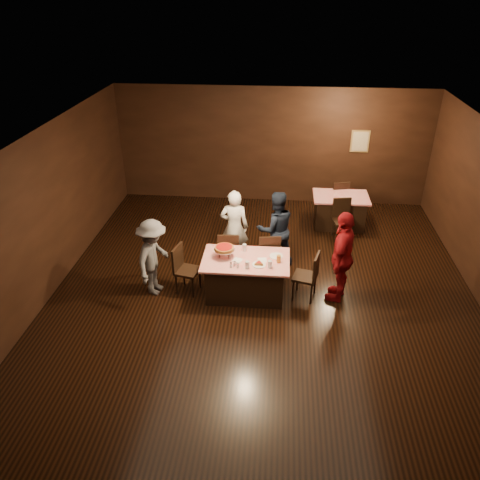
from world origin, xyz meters
name	(u,v)px	position (x,y,z in m)	size (l,w,h in m)	color
room	(264,205)	(0.00, 0.01, 2.14)	(10.00, 10.04, 3.02)	black
main_table	(246,277)	(-0.33, 0.58, 0.39)	(1.60, 1.00, 0.77)	red
back_table	(339,211)	(1.70, 3.63, 0.39)	(1.30, 0.90, 0.77)	red
chair_far_left	(229,251)	(-0.73, 1.33, 0.47)	(0.42, 0.42, 0.95)	black
chair_far_right	(269,253)	(0.07, 1.33, 0.47)	(0.42, 0.42, 0.95)	black
chair_end_left	(188,270)	(-1.43, 0.58, 0.47)	(0.42, 0.42, 0.95)	black
chair_end_right	(305,276)	(0.77, 0.58, 0.47)	(0.42, 0.42, 0.95)	black
chair_back_near	(343,220)	(1.70, 2.93, 0.47)	(0.42, 0.42, 0.95)	black
chair_back_far	(338,197)	(1.70, 4.23, 0.47)	(0.42, 0.42, 0.95)	black
diner_white_jacket	(234,227)	(-0.66, 1.76, 0.81)	(0.59, 0.39, 1.61)	white
diner_navy_hoodie	(276,229)	(0.19, 1.73, 0.81)	(0.79, 0.62, 1.63)	black
diner_grey_knit	(153,257)	(-2.04, 0.51, 0.76)	(0.98, 0.56, 1.51)	slate
diner_red_shirt	(342,257)	(1.41, 0.64, 0.89)	(1.04, 0.43, 1.77)	maroon
pizza_stand	(224,248)	(-0.73, 0.63, 0.95)	(0.38, 0.38, 0.22)	black
plate_with_slice	(259,264)	(-0.08, 0.40, 0.80)	(0.25, 0.25, 0.06)	white
plate_empty	(276,256)	(0.22, 0.73, 0.78)	(0.25, 0.25, 0.01)	white
glass_front_left	(247,265)	(-0.28, 0.28, 0.84)	(0.08, 0.08, 0.14)	silver
glass_front_right	(270,264)	(0.12, 0.33, 0.84)	(0.08, 0.08, 0.14)	silver
glass_amber	(279,259)	(0.27, 0.53, 0.84)	(0.08, 0.08, 0.14)	#BF7F26
glass_back	(244,248)	(-0.38, 0.88, 0.84)	(0.08, 0.08, 0.14)	silver
condiments	(234,265)	(-0.51, 0.29, 0.82)	(0.17, 0.10, 0.09)	silver
napkin_center	(262,260)	(-0.03, 0.58, 0.77)	(0.16, 0.16, 0.01)	white
napkin_left	(237,260)	(-0.48, 0.53, 0.77)	(0.16, 0.16, 0.01)	white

